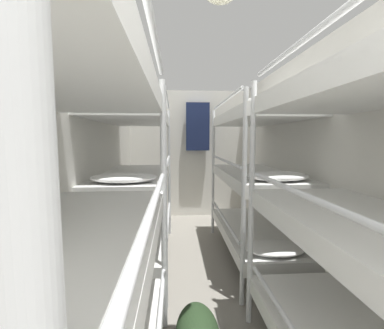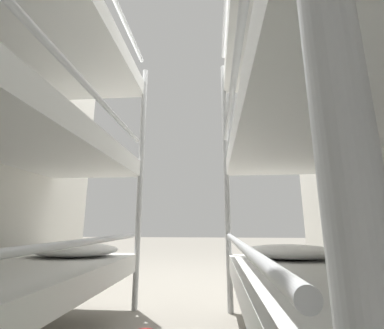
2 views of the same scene
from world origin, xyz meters
TOP-DOWN VIEW (x-y plane):
  - wall_left at (-1.16, 2.73)m, footprint 0.06×5.58m
  - wall_right at (1.16, 2.73)m, footprint 0.06×5.58m
  - wall_back at (0.00, 5.49)m, footprint 2.37×0.06m
  - bunk_stack_left_near at (-0.73, 1.42)m, footprint 0.80×1.88m
  - bunk_stack_left_far at (-0.73, 3.48)m, footprint 0.80×1.88m
  - bunk_stack_right_far at (0.73, 3.48)m, footprint 0.80×1.88m
  - hanging_coat at (0.18, 5.34)m, footprint 0.44×0.12m

SIDE VIEW (x-z plane):
  - bunk_stack_left_near at x=-0.73m, z-range 0.07..2.08m
  - bunk_stack_left_far at x=-0.73m, z-range 0.07..2.08m
  - bunk_stack_right_far at x=0.73m, z-range 0.07..2.08m
  - wall_left at x=-1.16m, z-range 0.00..2.47m
  - wall_right at x=1.16m, z-range 0.00..2.47m
  - wall_back at x=0.00m, z-range 0.00..2.47m
  - hanging_coat at x=0.18m, z-range 1.32..2.22m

